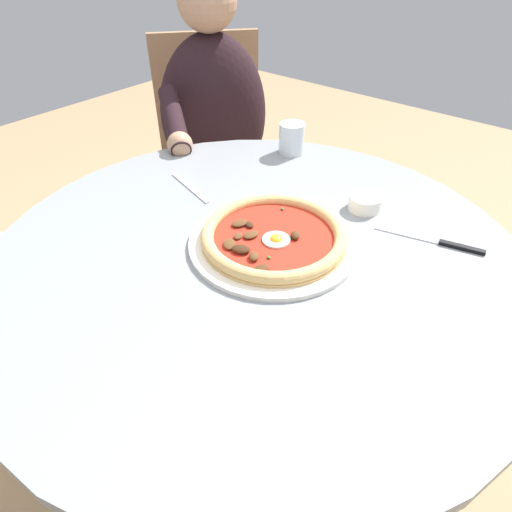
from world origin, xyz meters
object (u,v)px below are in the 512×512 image
at_px(ramekin_capers, 365,202).
at_px(cafe_chair_diner, 212,143).
at_px(dining_table, 256,303).
at_px(water_glass, 292,140).
at_px(fork_utensil, 190,188).
at_px(diner_person, 217,172).
at_px(pizza_on_plate, 273,237).
at_px(steak_knife, 445,244).

xyz_separation_m(ramekin_capers, cafe_chair_diner, (0.80, -0.33, -0.20)).
height_order(dining_table, cafe_chair_diner, cafe_chair_diner).
bearing_deg(ramekin_capers, cafe_chair_diner, -22.57).
distance_m(water_glass, ramekin_capers, 0.32).
bearing_deg(water_glass, cafe_chair_diner, -21.73).
height_order(ramekin_capers, cafe_chair_diner, cafe_chair_diner).
bearing_deg(ramekin_capers, water_glass, -24.00).
xyz_separation_m(dining_table, fork_utensil, (0.27, -0.09, 0.15)).
height_order(water_glass, diner_person, diner_person).
relative_size(water_glass, ramekin_capers, 1.14).
bearing_deg(cafe_chair_diner, dining_table, 139.90).
bearing_deg(diner_person, pizza_on_plate, 142.82).
distance_m(ramekin_capers, cafe_chair_diner, 0.89).
xyz_separation_m(ramekin_capers, diner_person, (0.69, -0.23, -0.25)).
xyz_separation_m(pizza_on_plate, fork_utensil, (0.29, -0.05, -0.01)).
bearing_deg(diner_person, water_glass, 165.37).
height_order(pizza_on_plate, steak_knife, pizza_on_plate).
relative_size(pizza_on_plate, cafe_chair_diner, 0.37).
height_order(pizza_on_plate, ramekin_capers, pizza_on_plate).
xyz_separation_m(water_glass, fork_utensil, (0.07, 0.31, -0.03)).
xyz_separation_m(dining_table, pizza_on_plate, (-0.02, -0.04, 0.16)).
relative_size(fork_utensil, cafe_chair_diner, 0.18).
bearing_deg(fork_utensil, water_glass, -102.52).
height_order(steak_knife, cafe_chair_diner, cafe_chair_diner).
bearing_deg(fork_utensil, ramekin_capers, -153.51).
distance_m(dining_table, steak_knife, 0.40).
bearing_deg(cafe_chair_diner, ramekin_capers, 157.43).
bearing_deg(water_glass, fork_utensil, 77.48).
bearing_deg(ramekin_capers, steak_knife, 174.77).
bearing_deg(dining_table, ramekin_capers, -108.79).
relative_size(steak_knife, fork_utensil, 1.27).
bearing_deg(pizza_on_plate, cafe_chair_diner, -37.77).
distance_m(dining_table, cafe_chair_diner, 0.93).
relative_size(dining_table, steak_knife, 5.01).
distance_m(diner_person, cafe_chair_diner, 0.16).
bearing_deg(ramekin_capers, diner_person, -18.77).
relative_size(dining_table, water_glass, 12.95).
relative_size(water_glass, steak_knife, 0.39).
bearing_deg(cafe_chair_diner, steak_knife, 160.50).
bearing_deg(steak_knife, diner_person, -15.99).
bearing_deg(water_glass, pizza_on_plate, 121.24).
bearing_deg(cafe_chair_diner, water_glass, 158.27).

